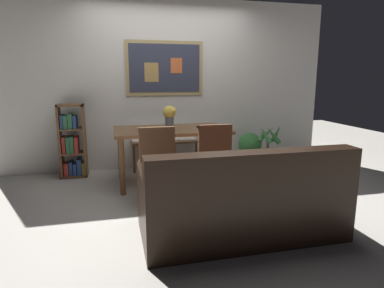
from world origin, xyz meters
TOP-DOWN VIEW (x-y plane):
  - ground_plane at (0.00, 0.00)m, footprint 12.00×12.00m
  - wall_back_with_painting at (-0.00, 1.45)m, footprint 5.20×0.14m
  - dining_table at (-0.11, 0.56)m, footprint 1.50×0.86m
  - dining_chair_near_left at (-0.42, -0.24)m, footprint 0.40×0.41m
  - dining_chair_near_right at (0.24, -0.21)m, footprint 0.40×0.41m
  - dining_chair_far_left at (-0.41, 1.37)m, footprint 0.40×0.41m
  - dining_chair_far_right at (0.21, 1.36)m, footprint 0.40×0.41m
  - leather_couch at (0.24, -1.12)m, footprint 1.80×0.84m
  - bookshelf at (-1.44, 1.17)m, footprint 0.36×0.28m
  - potted_ivy at (1.29, 1.14)m, footprint 0.38×0.38m
  - potted_palm at (1.40, 0.71)m, footprint 0.37×0.37m
  - flower_vase at (-0.13, 0.53)m, footprint 0.18×0.17m
  - tv_remote at (0.32, 0.61)m, footprint 0.15×0.13m

SIDE VIEW (x-z plane):
  - ground_plane at x=0.00m, z-range 0.00..0.00m
  - potted_palm at x=1.40m, z-range -0.11..0.64m
  - potted_ivy at x=1.29m, z-range 0.04..0.57m
  - leather_couch at x=0.24m, z-range -0.11..0.73m
  - bookshelf at x=-1.44m, z-range -0.05..1.01m
  - dining_chair_near_left at x=-0.42m, z-range 0.08..0.99m
  - dining_chair_near_right at x=0.24m, z-range 0.08..0.99m
  - dining_chair_far_left at x=-0.41m, z-range 0.08..0.99m
  - dining_chair_far_right at x=0.21m, z-range 0.08..0.99m
  - dining_table at x=-0.11m, z-range 0.27..1.02m
  - tv_remote at x=0.32m, z-range 0.75..0.77m
  - flower_vase at x=-0.13m, z-range 0.78..1.09m
  - wall_back_with_painting at x=0.00m, z-range 0.01..2.61m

